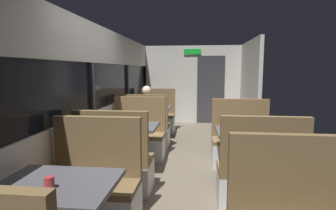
% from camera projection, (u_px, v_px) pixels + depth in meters
% --- Properties ---
extents(ground_plane, '(3.30, 9.20, 0.02)m').
position_uv_depth(ground_plane, '(185.00, 176.00, 4.11)').
color(ground_plane, '#665B4C').
extents(carriage_window_panel_left, '(0.09, 8.48, 2.30)m').
position_uv_depth(carriage_window_panel_left, '(91.00, 102.00, 4.12)').
color(carriage_window_panel_left, beige).
rests_on(carriage_window_panel_left, ground_plane).
extents(carriage_end_bulkhead, '(2.90, 0.11, 2.30)m').
position_uv_depth(carriage_end_bulkhead, '(194.00, 85.00, 8.09)').
color(carriage_end_bulkhead, beige).
rests_on(carriage_end_bulkhead, ground_plane).
extents(carriage_aisle_panel_right, '(0.08, 2.40, 2.30)m').
position_uv_depth(carriage_aisle_panel_right, '(249.00, 88.00, 6.76)').
color(carriage_aisle_panel_right, beige).
rests_on(carriage_aisle_panel_right, ground_plane).
extents(dining_table_near_window, '(0.90, 0.70, 0.74)m').
position_uv_depth(dining_table_near_window, '(57.00, 195.00, 2.06)').
color(dining_table_near_window, '#9E9EA3').
rests_on(dining_table_near_window, ground_plane).
extents(bench_near_window_facing_entry, '(0.95, 0.50, 1.10)m').
position_uv_depth(bench_near_window_facing_entry, '(93.00, 193.00, 2.79)').
color(bench_near_window_facing_entry, silver).
rests_on(bench_near_window_facing_entry, ground_plane).
extents(dining_table_mid_window, '(0.90, 0.70, 0.74)m').
position_uv_depth(dining_table_mid_window, '(128.00, 132.00, 4.18)').
color(dining_table_mid_window, '#9E9EA3').
rests_on(dining_table_mid_window, ground_plane).
extents(bench_mid_window_facing_end, '(0.95, 0.50, 1.10)m').
position_uv_depth(bench_mid_window_facing_end, '(115.00, 167.00, 3.53)').
color(bench_mid_window_facing_end, silver).
rests_on(bench_mid_window_facing_end, ground_plane).
extents(bench_mid_window_facing_entry, '(0.95, 0.50, 1.10)m').
position_uv_depth(bench_mid_window_facing_entry, '(138.00, 140.00, 4.91)').
color(bench_mid_window_facing_entry, silver).
rests_on(bench_mid_window_facing_entry, ground_plane).
extents(dining_table_far_window, '(0.90, 0.70, 0.74)m').
position_uv_depth(dining_table_far_window, '(152.00, 111.00, 6.30)').
color(dining_table_far_window, '#9E9EA3').
rests_on(dining_table_far_window, ground_plane).
extents(bench_far_window_facing_end, '(0.95, 0.50, 1.10)m').
position_uv_depth(bench_far_window_facing_end, '(146.00, 131.00, 5.65)').
color(bench_far_window_facing_end, silver).
rests_on(bench_far_window_facing_end, ground_plane).
extents(bench_far_window_facing_entry, '(0.95, 0.50, 1.10)m').
position_uv_depth(bench_far_window_facing_entry, '(156.00, 119.00, 7.03)').
color(bench_far_window_facing_entry, silver).
rests_on(bench_far_window_facing_entry, ground_plane).
extents(dining_table_rear_aisle, '(0.90, 0.70, 0.74)m').
position_uv_depth(dining_table_rear_aisle, '(249.00, 138.00, 3.79)').
color(dining_table_rear_aisle, '#9E9EA3').
rests_on(dining_table_rear_aisle, ground_plane).
extents(bench_rear_aisle_facing_end, '(0.95, 0.50, 1.10)m').
position_uv_depth(bench_rear_aisle_facing_end, '(259.00, 179.00, 3.14)').
color(bench_rear_aisle_facing_end, silver).
rests_on(bench_rear_aisle_facing_end, ground_plane).
extents(bench_rear_aisle_facing_entry, '(0.95, 0.50, 1.10)m').
position_uv_depth(bench_rear_aisle_facing_entry, '(241.00, 146.00, 4.52)').
color(bench_rear_aisle_facing_entry, silver).
rests_on(bench_rear_aisle_facing_entry, ground_plane).
extents(seated_passenger, '(0.47, 0.55, 1.26)m').
position_uv_depth(seated_passenger, '(147.00, 120.00, 5.70)').
color(seated_passenger, '#26262D').
rests_on(seated_passenger, ground_plane).
extents(coffee_cup_primary, '(0.07, 0.07, 0.09)m').
position_uv_depth(coffee_cup_primary, '(49.00, 183.00, 1.94)').
color(coffee_cup_primary, '#B23333').
rests_on(coffee_cup_primary, dining_table_near_window).
extents(coffee_cup_secondary, '(0.07, 0.07, 0.09)m').
position_uv_depth(coffee_cup_secondary, '(114.00, 123.00, 4.12)').
color(coffee_cup_secondary, '#B23333').
rests_on(coffee_cup_secondary, dining_table_mid_window).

